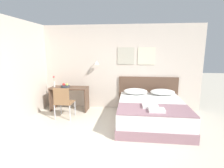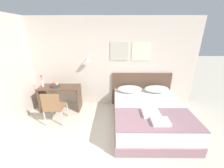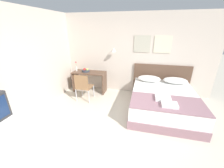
{
  "view_description": "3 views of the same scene",
  "coord_description": "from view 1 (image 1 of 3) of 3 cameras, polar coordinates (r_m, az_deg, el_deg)",
  "views": [
    {
      "loc": [
        0.53,
        -2.95,
        1.9
      ],
      "look_at": [
        0.08,
        1.06,
        1.1
      ],
      "focal_mm": 28.0,
      "sensor_mm": 36.0,
      "label": 1
    },
    {
      "loc": [
        0.17,
        -1.51,
        2.25
      ],
      "look_at": [
        0.15,
        1.82,
        0.97
      ],
      "focal_mm": 22.0,
      "sensor_mm": 36.0,
      "label": 2
    },
    {
      "loc": [
        0.47,
        -2.13,
        2.18
      ],
      "look_at": [
        -0.37,
        1.36,
        0.71
      ],
      "focal_mm": 22.0,
      "sensor_mm": 36.0,
      "label": 3
    }
  ],
  "objects": [
    {
      "name": "folded_towel_mid_bed",
      "position": [
        3.92,
        14.4,
        -8.24
      ],
      "size": [
        0.34,
        0.26,
        0.06
      ],
      "color": "white",
      "rests_on": "throw_blanket"
    },
    {
      "name": "wall_back",
      "position": [
        5.58,
        0.96,
        5.39
      ],
      "size": [
        5.35,
        0.31,
        2.65
      ],
      "color": "beige",
      "rests_on": "ground_plane"
    },
    {
      "name": "fruit_bowl",
      "position": [
        5.65,
        -15.02,
        -0.57
      ],
      "size": [
        0.27,
        0.27,
        0.13
      ],
      "color": "#333842",
      "rests_on": "desk"
    },
    {
      "name": "throw_blanket",
      "position": [
        4.06,
        13.72,
        -8.12
      ],
      "size": [
        1.66,
        0.83,
        0.02
      ],
      "color": "gray",
      "rests_on": "bed"
    },
    {
      "name": "desk",
      "position": [
        5.66,
        -13.74,
        -3.25
      ],
      "size": [
        1.15,
        0.51,
        0.74
      ],
      "color": "brown",
      "rests_on": "ground_plane"
    },
    {
      "name": "desk_chair",
      "position": [
        4.97,
        -15.65,
        -5.25
      ],
      "size": [
        0.47,
        0.47,
        0.89
      ],
      "color": "#8E6642",
      "rests_on": "ground_plane"
    },
    {
      "name": "ground_plane",
      "position": [
        3.55,
        -3.43,
        -21.12
      ],
      "size": [
        24.0,
        24.0,
        0.0
      ],
      "primitive_type": "plane",
      "color": "beige"
    },
    {
      "name": "pillow_right",
      "position": [
        5.41,
        16.13,
        -2.54
      ],
      "size": [
        0.71,
        0.42,
        0.18
      ],
      "color": "white",
      "rests_on": "bed"
    },
    {
      "name": "headboard",
      "position": [
        5.66,
        11.62,
        -3.01
      ],
      "size": [
        1.83,
        0.06,
        1.06
      ],
      "color": "brown",
      "rests_on": "ground_plane"
    },
    {
      "name": "folded_towel_near_foot",
      "position": [
        4.18,
        12.36,
        -6.92
      ],
      "size": [
        0.36,
        0.33,
        0.06
      ],
      "color": "white",
      "rests_on": "throw_blanket"
    },
    {
      "name": "bed",
      "position": [
        4.72,
        12.64,
        -9.11
      ],
      "size": [
        1.71,
        2.07,
        0.56
      ],
      "color": "gray",
      "rests_on": "ground_plane"
    },
    {
      "name": "flower_vase",
      "position": [
        5.76,
        -18.37,
        0.44
      ],
      "size": [
        0.06,
        0.06,
        0.35
      ],
      "color": "silver",
      "rests_on": "desk"
    },
    {
      "name": "pillow_left",
      "position": [
        5.33,
        7.68,
        -2.39
      ],
      "size": [
        0.71,
        0.42,
        0.18
      ],
      "color": "white",
      "rests_on": "bed"
    }
  ]
}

